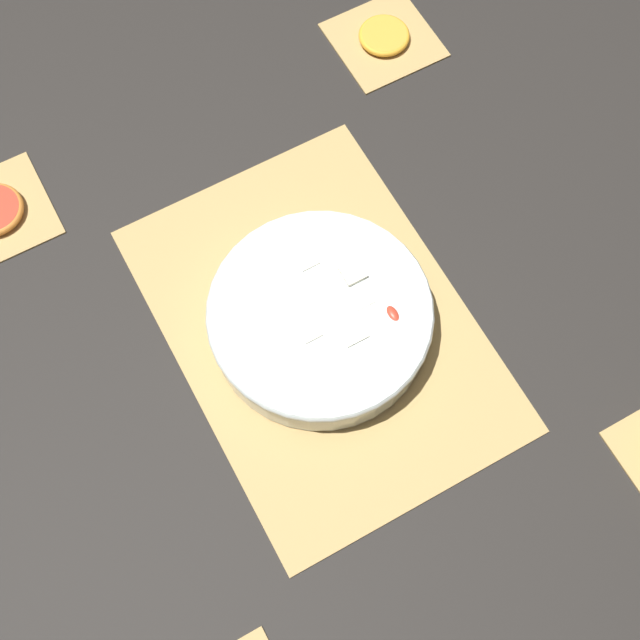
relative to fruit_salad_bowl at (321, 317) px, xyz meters
The scene contains 5 objects.
ground_plane 0.04m from the fruit_salad_bowl, 66.93° to the left, with size 6.00×6.00×0.00m, color black.
bamboo_mat_center 0.03m from the fruit_salad_bowl, 66.93° to the left, with size 0.50×0.35×0.01m.
coaster_mat_near_right 0.46m from the fruit_salad_bowl, 40.29° to the right, with size 0.14×0.14×0.01m.
fruit_salad_bowl is the anchor object (origin of this frame).
orange_slice_whole 0.46m from the fruit_salad_bowl, 40.29° to the right, with size 0.07×0.07×0.01m.
Camera 1 is at (-0.37, 0.20, 1.04)m, focal length 50.00 mm.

